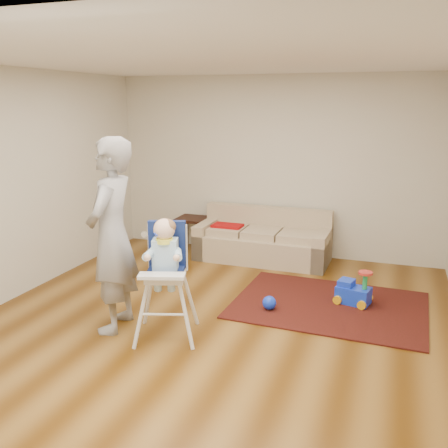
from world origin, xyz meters
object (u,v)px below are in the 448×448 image
(side_table, at_px, (194,233))
(adult, at_px, (112,236))
(sofa, at_px, (262,236))
(ride_on_toy, at_px, (354,286))
(toy_ball, at_px, (269,303))
(high_chair, at_px, (166,281))

(side_table, relative_size, adult, 0.26)
(sofa, bearing_deg, side_table, 169.72)
(ride_on_toy, relative_size, toy_ball, 2.62)
(high_chair, relative_size, adult, 0.62)
(side_table, height_order, toy_ball, side_table)
(ride_on_toy, bearing_deg, sofa, 151.89)
(side_table, height_order, ride_on_toy, side_table)
(ride_on_toy, bearing_deg, adult, -134.41)
(toy_ball, bearing_deg, sofa, 107.60)
(side_table, distance_m, ride_on_toy, 3.03)
(sofa, xyz_separation_m, side_table, (-1.19, 0.24, -0.12))
(high_chair, bearing_deg, side_table, 89.81)
(sofa, height_order, ride_on_toy, sofa)
(sofa, xyz_separation_m, adult, (-0.84, -2.72, 0.61))
(side_table, xyz_separation_m, ride_on_toy, (2.63, -1.51, -0.03))
(side_table, bearing_deg, sofa, -11.20)
(high_chair, height_order, adult, adult)
(side_table, bearing_deg, ride_on_toy, -29.87)
(adult, bearing_deg, high_chair, 81.11)
(sofa, height_order, high_chair, high_chair)
(toy_ball, xyz_separation_m, high_chair, (-0.82, -0.94, 0.49))
(adult, bearing_deg, sofa, 154.47)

